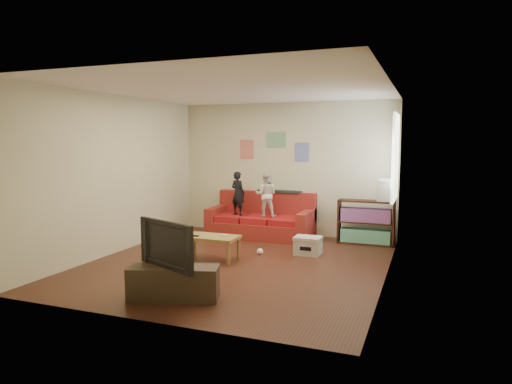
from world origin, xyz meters
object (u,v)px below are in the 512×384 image
(child_b, at_px, (266,195))
(file_box, at_px, (308,246))
(bookshelf, at_px, (366,225))
(child_a, at_px, (238,193))
(tv_stand, at_px, (174,283))
(sofa, at_px, (262,221))
(television, at_px, (173,243))
(coffee_table, at_px, (211,239))

(child_b, height_order, file_box, child_b)
(bookshelf, relative_size, file_box, 2.29)
(child_a, distance_m, child_b, 0.60)
(bookshelf, bearing_deg, tv_stand, -114.48)
(child_a, distance_m, tv_stand, 3.83)
(sofa, height_order, tv_stand, sofa)
(sofa, relative_size, child_a, 2.35)
(child_a, xyz_separation_m, child_b, (0.60, -0.00, 0.00))
(file_box, relative_size, television, 0.45)
(coffee_table, height_order, tv_stand, tv_stand)
(television, bearing_deg, file_box, 93.18)
(coffee_table, bearing_deg, file_box, 33.60)
(child_b, distance_m, bookshelf, 1.99)
(coffee_table, bearing_deg, child_a, 99.82)
(bookshelf, height_order, television, television)
(child_a, relative_size, tv_stand, 0.81)
(sofa, bearing_deg, child_b, -49.15)
(sofa, xyz_separation_m, file_box, (1.25, -1.15, -0.15))
(child_a, height_order, tv_stand, child_a)
(coffee_table, relative_size, bookshelf, 0.87)
(file_box, bearing_deg, child_b, 138.47)
(sofa, distance_m, coffee_table, 2.07)
(sofa, xyz_separation_m, television, (0.27, -3.87, 0.39))
(sofa, height_order, bookshelf, sofa)
(child_b, relative_size, bookshelf, 0.86)
(child_b, xyz_separation_m, television, (0.13, -3.70, -0.18))
(sofa, height_order, child_b, child_b)
(coffee_table, relative_size, tv_stand, 0.82)
(child_b, xyz_separation_m, coffee_table, (-0.27, -1.89, -0.53))
(coffee_table, height_order, file_box, coffee_table)
(sofa, bearing_deg, child_a, -159.29)
(coffee_table, distance_m, tv_stand, 1.86)
(bookshelf, bearing_deg, television, -114.48)
(child_a, relative_size, bookshelf, 0.85)
(child_b, distance_m, tv_stand, 3.76)
(coffee_table, height_order, bookshelf, bookshelf)
(coffee_table, height_order, television, television)
(coffee_table, distance_m, bookshelf, 3.03)
(sofa, distance_m, file_box, 1.70)
(sofa, height_order, child_a, child_a)
(child_b, height_order, coffee_table, child_b)
(child_b, bearing_deg, file_box, 126.24)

